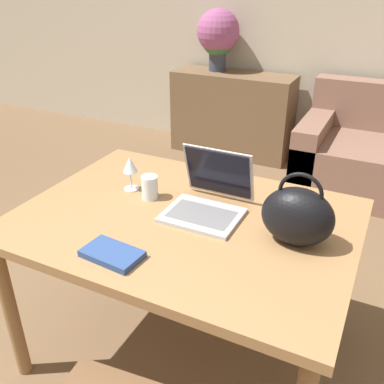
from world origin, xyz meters
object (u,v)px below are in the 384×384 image
object	(u,v)px
laptop	(210,195)
drinking_glass	(150,187)
handbag	(298,216)
flower_vase	(218,35)
wine_glass	(130,167)

from	to	relation	value
laptop	drinking_glass	xyz separation A→B (m)	(-0.27, -0.03, -0.01)
laptop	drinking_glass	world-z (taller)	laptop
laptop	handbag	size ratio (longest dim) A/B	1.14
drinking_glass	flower_vase	bearing A→B (deg)	106.66
laptop	flower_vase	world-z (taller)	flower_vase
handbag	flower_vase	size ratio (longest dim) A/B	0.51
laptop	drinking_glass	size ratio (longest dim) A/B	3.09
wine_glass	flower_vase	bearing A→B (deg)	104.24
handbag	flower_vase	xyz separation A→B (m)	(-1.38, 2.49, 0.24)
handbag	flower_vase	world-z (taller)	flower_vase
drinking_glass	handbag	distance (m)	0.66
wine_glass	flower_vase	distance (m)	2.49
wine_glass	handbag	size ratio (longest dim) A/B	0.56
drinking_glass	flower_vase	xyz separation A→B (m)	(-0.73, 2.43, 0.30)
laptop	handbag	xyz separation A→B (m)	(0.38, -0.09, 0.05)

